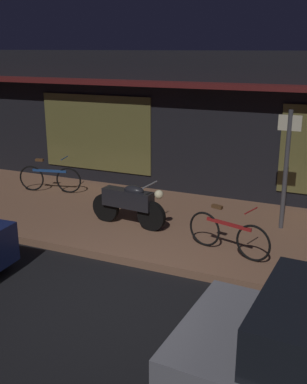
{
  "coord_description": "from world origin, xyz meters",
  "views": [
    {
      "loc": [
        3.13,
        -5.57,
        3.67
      ],
      "look_at": [
        -0.39,
        2.4,
        0.95
      ],
      "focal_mm": 43.29,
      "sensor_mm": 36.0,
      "label": 1
    }
  ],
  "objects_px": {
    "bicycle_parked": "(50,178)",
    "sign_post": "(286,163)",
    "motorcycle": "(129,203)",
    "bicycle_extra": "(228,234)"
  },
  "relations": [
    {
      "from": "bicycle_parked",
      "to": "sign_post",
      "type": "relative_size",
      "value": 0.68
    },
    {
      "from": "motorcycle",
      "to": "sign_post",
      "type": "distance_m",
      "value": 3.22
    },
    {
      "from": "sign_post",
      "to": "bicycle_extra",
      "type": "bearing_deg",
      "value": -112.95
    },
    {
      "from": "motorcycle",
      "to": "sign_post",
      "type": "height_order",
      "value": "sign_post"
    },
    {
      "from": "bicycle_parked",
      "to": "sign_post",
      "type": "bearing_deg",
      "value": -1.53
    },
    {
      "from": "motorcycle",
      "to": "sign_post",
      "type": "relative_size",
      "value": 0.71
    },
    {
      "from": "bicycle_extra",
      "to": "sign_post",
      "type": "height_order",
      "value": "sign_post"
    },
    {
      "from": "bicycle_extra",
      "to": "sign_post",
      "type": "bearing_deg",
      "value": 67.05
    },
    {
      "from": "sign_post",
      "to": "motorcycle",
      "type": "bearing_deg",
      "value": -158.5
    },
    {
      "from": "motorcycle",
      "to": "bicycle_parked",
      "type": "xyz_separation_m",
      "value": [
        -2.91,
        1.29,
        -0.14
      ]
    }
  ]
}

